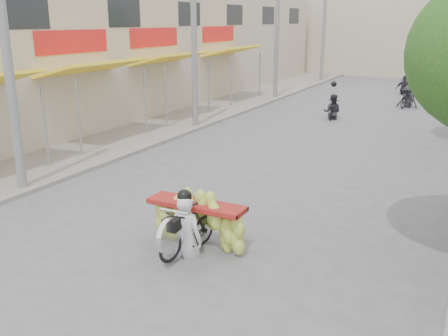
# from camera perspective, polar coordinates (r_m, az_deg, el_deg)

# --- Properties ---
(ground) EXTENTS (120.00, 120.00, 0.00)m
(ground) POSITION_cam_1_polar(r_m,az_deg,el_deg) (8.72, -12.84, -13.76)
(ground) COLOR #5D5D63
(ground) RESTS_ON ground
(sidewalk_left) EXTENTS (4.00, 60.00, 0.12)m
(sidewalk_left) POSITION_cam_1_polar(r_m,az_deg,el_deg) (24.27, -2.95, 6.41)
(sidewalk_left) COLOR gray
(sidewalk_left) RESTS_ON ground
(shophouse_row_left) EXTENTS (9.77, 40.00, 6.00)m
(shophouse_row_left) POSITION_cam_1_polar(r_m,az_deg,el_deg) (26.00, -14.04, 13.16)
(shophouse_row_left) COLOR #BAAB93
(shophouse_row_left) RESTS_ON ground
(far_building) EXTENTS (20.00, 6.00, 7.00)m
(far_building) POSITION_cam_1_polar(r_m,az_deg,el_deg) (43.94, 21.37, 14.42)
(far_building) COLOR #BAAB93
(far_building) RESTS_ON ground
(utility_pole_near) EXTENTS (0.60, 0.24, 8.00)m
(utility_pole_near) POSITION_cam_1_polar(r_m,az_deg,el_deg) (13.55, -23.82, 13.89)
(utility_pole_near) COLOR slate
(utility_pole_near) RESTS_ON ground
(utility_pole_mid) EXTENTS (0.60, 0.24, 8.00)m
(utility_pole_mid) POSITION_cam_1_polar(r_m,az_deg,el_deg) (20.50, -3.47, 15.68)
(utility_pole_mid) COLOR slate
(utility_pole_mid) RESTS_ON ground
(utility_pole_far) EXTENTS (0.60, 0.24, 8.00)m
(utility_pole_far) POSITION_cam_1_polar(r_m,az_deg,el_deg) (28.62, 6.10, 15.88)
(utility_pole_far) COLOR slate
(utility_pole_far) RESTS_ON ground
(utility_pole_back) EXTENTS (0.60, 0.24, 8.00)m
(utility_pole_back) POSITION_cam_1_polar(r_m,az_deg,el_deg) (37.14, 11.37, 15.81)
(utility_pole_back) COLOR slate
(utility_pole_back) RESTS_ON ground
(banana_motorbike) EXTENTS (2.20, 1.82, 2.24)m
(banana_motorbike) POSITION_cam_1_polar(r_m,az_deg,el_deg) (9.64, -3.84, -5.40)
(banana_motorbike) COLOR black
(banana_motorbike) RESTS_ON ground
(bg_motorbike_a) EXTENTS (0.85, 1.49, 1.95)m
(bg_motorbike_a) POSITION_cam_1_polar(r_m,az_deg,el_deg) (23.26, 12.32, 7.40)
(bg_motorbike_a) COLOR black
(bg_motorbike_a) RESTS_ON ground
(bg_motorbike_b) EXTENTS (1.16, 1.80, 1.95)m
(bg_motorbike_b) POSITION_cam_1_polar(r_m,az_deg,el_deg) (27.35, 20.33, 8.22)
(bg_motorbike_b) COLOR black
(bg_motorbike_b) RESTS_ON ground
(bg_motorbike_c) EXTENTS (1.00, 1.52, 1.95)m
(bg_motorbike_c) POSITION_cam_1_polar(r_m,az_deg,el_deg) (32.30, 19.96, 9.36)
(bg_motorbike_c) COLOR black
(bg_motorbike_c) RESTS_ON ground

